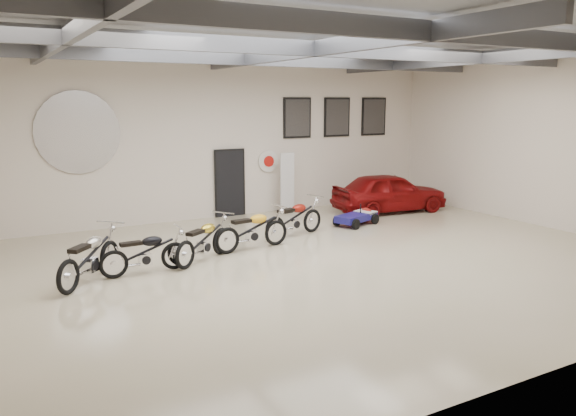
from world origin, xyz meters
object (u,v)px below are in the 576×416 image
motorcycle_red (294,217)px  go_kart (359,214)px  motorcycle_yellow (252,229)px  motorcycle_black (145,252)px  motorcycle_silver (89,256)px  vintage_car (389,192)px  motorcycle_gold (204,239)px  banner_stand (287,184)px

motorcycle_red → go_kart: motorcycle_red is taller
motorcycle_yellow → motorcycle_black: bearing=-173.0°
motorcycle_black → motorcycle_yellow: size_ratio=0.92×
motorcycle_silver → vintage_car: (10.12, 2.89, 0.11)m
go_kart → motorcycle_silver: bearing=174.0°
motorcycle_black → motorcycle_gold: bearing=9.9°
motorcycle_silver → motorcycle_gold: bearing=-41.0°
motorcycle_yellow → motorcycle_red: bearing=16.6°
motorcycle_gold → motorcycle_red: bearing=-13.9°
motorcycle_red → banner_stand: bearing=49.1°
motorcycle_silver → go_kart: size_ratio=1.23×
motorcycle_black → go_kart: size_ratio=1.08×
motorcycle_gold → vintage_car: 7.97m
banner_stand → vintage_car: 3.43m
banner_stand → motorcycle_silver: banner_stand is taller
motorcycle_black → motorcycle_gold: motorcycle_gold is taller
go_kart → motorcycle_black: bearing=175.8°
motorcycle_gold → go_kart: 5.70m
motorcycle_black → motorcycle_red: size_ratio=0.92×
motorcycle_silver → motorcycle_black: bearing=-46.6°
motorcycle_gold → vintage_car: bearing=-14.8°
go_kart → vintage_car: (2.04, 1.10, 0.34)m
motorcycle_black → motorcycle_silver: bearing=179.8°
motorcycle_silver → motorcycle_black: 1.14m
motorcycle_silver → go_kart: 8.28m
motorcycle_red → vintage_car: 4.76m
banner_stand → motorcycle_black: 7.37m
motorcycle_black → vintage_car: vintage_car is taller
banner_stand → motorcycle_red: 3.35m
motorcycle_yellow → motorcycle_gold: bearing=-170.8°
vintage_car → motorcycle_red: bearing=115.1°
motorcycle_red → vintage_car: size_ratio=0.53×
motorcycle_red → vintage_car: (4.52, 1.49, 0.13)m
motorcycle_silver → motorcycle_black: size_ratio=1.13×
motorcycle_black → motorcycle_yellow: bearing=12.1°
banner_stand → motorcycle_silver: 8.32m
banner_stand → motorcycle_red: bearing=-123.7°
motorcycle_red → motorcycle_silver: bearing=178.9°
motorcycle_gold → motorcycle_yellow: bearing=-17.9°
banner_stand → motorcycle_black: (-5.92, -4.37, -0.49)m
motorcycle_black → go_kart: (6.95, 1.77, -0.17)m
banner_stand → motorcycle_silver: size_ratio=0.91×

